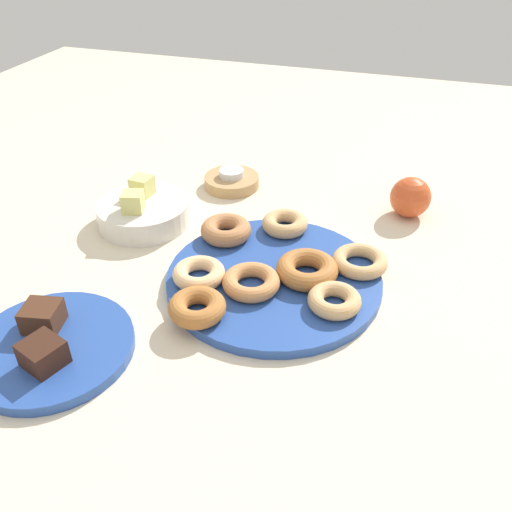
{
  "coord_description": "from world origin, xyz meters",
  "views": [
    {
      "loc": [
        -0.66,
        -0.18,
        0.53
      ],
      "look_at": [
        0.0,
        0.03,
        0.05
      ],
      "focal_mm": 37.87,
      "sensor_mm": 36.0,
      "label": 1
    }
  ],
  "objects_px": {
    "cake_plate": "(52,348)",
    "tealight": "(231,173)",
    "brownie_near": "(43,354)",
    "brownie_far": "(42,316)",
    "melon_chunk_left": "(133,202)",
    "donut_5": "(334,300)",
    "donut_2": "(360,261)",
    "donut_0": "(197,307)",
    "donut_1": "(251,282)",
    "melon_chunk_right": "(142,186)",
    "candle_holder": "(232,181)",
    "donut_7": "(199,274)",
    "apple": "(410,197)",
    "donut_6": "(307,269)",
    "fruit_bowl": "(143,213)",
    "donut_plate": "(274,279)",
    "donut_4": "(285,224)",
    "donut_3": "(226,230)"
  },
  "relations": [
    {
      "from": "brownie_far",
      "to": "tealight",
      "type": "relative_size",
      "value": 0.96
    },
    {
      "from": "fruit_bowl",
      "to": "melon_chunk_left",
      "type": "relative_size",
      "value": 4.73
    },
    {
      "from": "donut_3",
      "to": "donut_6",
      "type": "xyz_separation_m",
      "value": [
        -0.07,
        -0.16,
        0.0
      ]
    },
    {
      "from": "donut_6",
      "to": "fruit_bowl",
      "type": "distance_m",
      "value": 0.35
    },
    {
      "from": "donut_5",
      "to": "brownie_far",
      "type": "xyz_separation_m",
      "value": [
        -0.16,
        0.38,
        0.01
      ]
    },
    {
      "from": "donut_6",
      "to": "donut_7",
      "type": "relative_size",
      "value": 1.18
    },
    {
      "from": "donut_6",
      "to": "cake_plate",
      "type": "distance_m",
      "value": 0.39
    },
    {
      "from": "donut_4",
      "to": "apple",
      "type": "xyz_separation_m",
      "value": [
        0.15,
        -0.21,
        0.01
      ]
    },
    {
      "from": "melon_chunk_left",
      "to": "brownie_near",
      "type": "bearing_deg",
      "value": -171.05
    },
    {
      "from": "donut_plate",
      "to": "donut_1",
      "type": "relative_size",
      "value": 3.84
    },
    {
      "from": "cake_plate",
      "to": "candle_holder",
      "type": "bearing_deg",
      "value": -7.32
    },
    {
      "from": "tealight",
      "to": "apple",
      "type": "bearing_deg",
      "value": -91.18
    },
    {
      "from": "cake_plate",
      "to": "brownie_near",
      "type": "distance_m",
      "value": 0.05
    },
    {
      "from": "donut_2",
      "to": "brownie_near",
      "type": "bearing_deg",
      "value": 133.51
    },
    {
      "from": "brownie_near",
      "to": "tealight",
      "type": "bearing_deg",
      "value": -5.22
    },
    {
      "from": "donut_1",
      "to": "melon_chunk_right",
      "type": "height_order",
      "value": "melon_chunk_right"
    },
    {
      "from": "donut_6",
      "to": "brownie_far",
      "type": "bearing_deg",
      "value": 124.5
    },
    {
      "from": "donut_0",
      "to": "tealight",
      "type": "height_order",
      "value": "donut_0"
    },
    {
      "from": "donut_plate",
      "to": "donut_2",
      "type": "height_order",
      "value": "donut_2"
    },
    {
      "from": "donut_3",
      "to": "cake_plate",
      "type": "distance_m",
      "value": 0.35
    },
    {
      "from": "donut_6",
      "to": "fruit_bowl",
      "type": "relative_size",
      "value": 0.57
    },
    {
      "from": "donut_6",
      "to": "donut_plate",
      "type": "bearing_deg",
      "value": 101.01
    },
    {
      "from": "candle_holder",
      "to": "apple",
      "type": "distance_m",
      "value": 0.36
    },
    {
      "from": "donut_7",
      "to": "donut_4",
      "type": "bearing_deg",
      "value": -25.76
    },
    {
      "from": "donut_5",
      "to": "donut_1",
      "type": "bearing_deg",
      "value": 87.99
    },
    {
      "from": "donut_0",
      "to": "melon_chunk_left",
      "type": "xyz_separation_m",
      "value": [
        0.2,
        0.21,
        0.03
      ]
    },
    {
      "from": "donut_0",
      "to": "apple",
      "type": "xyz_separation_m",
      "value": [
        0.41,
        -0.26,
        0.01
      ]
    },
    {
      "from": "donut_0",
      "to": "candle_holder",
      "type": "height_order",
      "value": "donut_0"
    },
    {
      "from": "donut_5",
      "to": "fruit_bowl",
      "type": "relative_size",
      "value": 0.46
    },
    {
      "from": "donut_2",
      "to": "apple",
      "type": "bearing_deg",
      "value": -15.14
    },
    {
      "from": "donut_5",
      "to": "donut_7",
      "type": "bearing_deg",
      "value": 89.98
    },
    {
      "from": "donut_2",
      "to": "fruit_bowl",
      "type": "xyz_separation_m",
      "value": [
        0.04,
        0.41,
        -0.01
      ]
    },
    {
      "from": "apple",
      "to": "brownie_near",
      "type": "bearing_deg",
      "value": 143.45
    },
    {
      "from": "fruit_bowl",
      "to": "donut_plate",
      "type": "bearing_deg",
      "value": -110.04
    },
    {
      "from": "donut_5",
      "to": "cake_plate",
      "type": "relative_size",
      "value": 0.35
    },
    {
      "from": "donut_3",
      "to": "melon_chunk_right",
      "type": "xyz_separation_m",
      "value": [
        0.05,
        0.19,
        0.03
      ]
    },
    {
      "from": "donut_0",
      "to": "candle_holder",
      "type": "xyz_separation_m",
      "value": [
        0.42,
        0.1,
        -0.02
      ]
    },
    {
      "from": "donut_4",
      "to": "brownie_far",
      "type": "height_order",
      "value": "brownie_far"
    },
    {
      "from": "tealight",
      "to": "donut_4",
      "type": "bearing_deg",
      "value": -134.87
    },
    {
      "from": "cake_plate",
      "to": "donut_1",
      "type": "bearing_deg",
      "value": -48.37
    },
    {
      "from": "melon_chunk_right",
      "to": "brownie_near",
      "type": "bearing_deg",
      "value": -170.59
    },
    {
      "from": "cake_plate",
      "to": "donut_3",
      "type": "bearing_deg",
      "value": -22.76
    },
    {
      "from": "donut_7",
      "to": "apple",
      "type": "relative_size",
      "value": 1.07
    },
    {
      "from": "donut_0",
      "to": "apple",
      "type": "distance_m",
      "value": 0.49
    },
    {
      "from": "fruit_bowl",
      "to": "donut_3",
      "type": "bearing_deg",
      "value": -97.49
    },
    {
      "from": "donut_4",
      "to": "donut_3",
      "type": "bearing_deg",
      "value": 121.07
    },
    {
      "from": "brownie_far",
      "to": "melon_chunk_left",
      "type": "height_order",
      "value": "melon_chunk_left"
    },
    {
      "from": "donut_4",
      "to": "tealight",
      "type": "height_order",
      "value": "donut_4"
    },
    {
      "from": "donut_6",
      "to": "brownie_far",
      "type": "distance_m",
      "value": 0.39
    },
    {
      "from": "cake_plate",
      "to": "tealight",
      "type": "bearing_deg",
      "value": -7.32
    }
  ]
}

